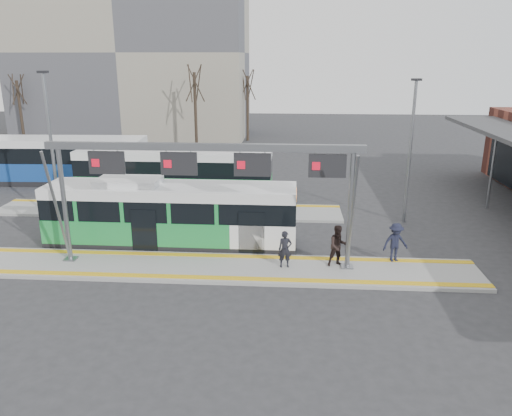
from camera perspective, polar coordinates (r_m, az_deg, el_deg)
The scene contains 18 objects.
ground at distance 21.42m, azimuth -4.49°, elevation -7.02°, with size 120.00×120.00×0.00m, color #2D2D30.
platform_main at distance 21.39m, azimuth -4.49°, elevation -6.84°, with size 22.00×3.00×0.15m, color gray.
platform_second at distance 29.51m, azimuth -9.97°, elevation -0.25°, with size 20.00×3.00×0.15m, color gray.
tactile_main at distance 21.35m, azimuth -4.50°, elevation -6.63°, with size 22.00×2.65×0.02m.
tactile_second at distance 30.55m, azimuth -9.48°, elevation 0.54°, with size 20.00×0.35×0.02m.
gantry at distance 20.36m, azimuth -5.63°, elevation 4.43°, with size 13.00×1.68×5.20m.
apartment_block at distance 57.89m, azimuth -13.77°, elevation 17.06°, with size 24.50×12.50×18.40m.
hero_bus at distance 23.94m, azimuth -9.73°, elevation -0.81°, with size 11.76×2.57×3.23m.
bg_bus_green at distance 32.12m, azimuth -9.25°, elevation 3.86°, with size 12.28×2.73×3.06m.
bg_bus_blue at distance 38.10m, azimuth -21.74°, elevation 5.04°, with size 12.44×3.26×3.22m.
passenger_a at distance 21.00m, azimuth 3.34°, elevation -4.73°, with size 0.57×0.38×1.57m, color black.
passenger_b at distance 21.32m, azimuth 9.39°, elevation -4.29°, with size 0.87×0.68×1.79m, color black.
passenger_c at distance 22.31m, azimuth 15.64°, elevation -3.81°, with size 1.12×0.64×1.73m, color black.
tree_left at distance 47.33m, azimuth -7.04°, elevation 13.92°, with size 1.40×1.40×8.23m.
tree_mid at distance 53.34m, azimuth -0.98°, elevation 13.87°, with size 1.40×1.40×7.61m.
tree_far at distance 55.41m, azimuth -25.59°, elevation 12.09°, with size 1.40×1.40×7.25m.
lamp_west at distance 27.51m, azimuth -22.30°, elevation 6.43°, with size 0.50×0.25×8.01m.
lamp_east at distance 27.47m, azimuth 17.22°, elevation 6.50°, with size 0.50×0.25×7.61m.
Camera 1 is at (2.99, -19.34, 8.71)m, focal length 35.00 mm.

